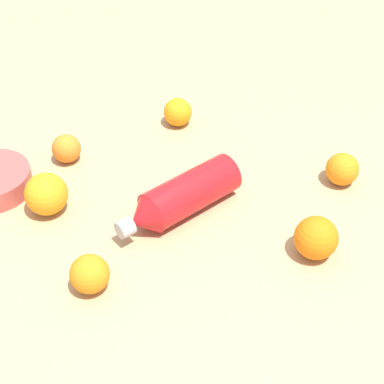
% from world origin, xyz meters
% --- Properties ---
extents(ground_plane, '(2.40, 2.40, 0.00)m').
position_xyz_m(ground_plane, '(0.00, 0.00, 0.00)').
color(ground_plane, tan).
extents(water_bottle, '(0.21, 0.23, 0.08)m').
position_xyz_m(water_bottle, '(-0.01, 0.00, 0.04)').
color(water_bottle, red).
rests_on(water_bottle, ground_plane).
extents(orange_0, '(0.06, 0.06, 0.06)m').
position_xyz_m(orange_0, '(-0.28, 0.12, 0.03)').
color(orange_0, orange).
rests_on(orange_0, ground_plane).
extents(orange_1, '(0.08, 0.08, 0.08)m').
position_xyz_m(orange_1, '(0.23, -0.07, 0.04)').
color(orange_1, orange).
rests_on(orange_1, ground_plane).
extents(orange_2, '(0.07, 0.07, 0.07)m').
position_xyz_m(orange_2, '(-0.13, -0.20, 0.03)').
color(orange_2, orange).
rests_on(orange_2, ground_plane).
extents(orange_3, '(0.08, 0.08, 0.08)m').
position_xyz_m(orange_3, '(-0.26, -0.03, 0.04)').
color(orange_3, orange).
rests_on(orange_3, ground_plane).
extents(orange_4, '(0.06, 0.06, 0.06)m').
position_xyz_m(orange_4, '(-0.07, 0.29, 0.03)').
color(orange_4, orange).
rests_on(orange_4, ground_plane).
extents(orange_5, '(0.07, 0.07, 0.07)m').
position_xyz_m(orange_5, '(0.29, 0.14, 0.03)').
color(orange_5, orange).
rests_on(orange_5, ground_plane).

